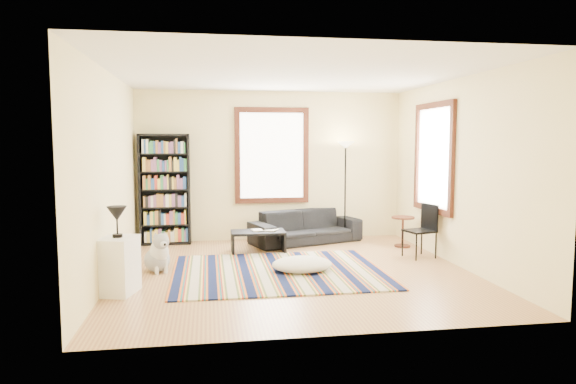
{
  "coord_description": "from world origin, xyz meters",
  "views": [
    {
      "loc": [
        -1.2,
        -7.15,
        1.86
      ],
      "look_at": [
        0.0,
        0.5,
        1.1
      ],
      "focal_mm": 32.0,
      "sensor_mm": 36.0,
      "label": 1
    }
  ],
  "objects": [
    {
      "name": "bookshelf",
      "position": [
        -1.97,
        2.32,
        1.0
      ],
      "size": [
        0.9,
        0.3,
        2.0
      ],
      "primitive_type": "cube",
      "color": "black",
      "rests_on": "floor"
    },
    {
      "name": "window_right",
      "position": [
        2.47,
        0.8,
        1.6
      ],
      "size": [
        0.06,
        1.2,
        1.6
      ],
      "primitive_type": "cube",
      "color": "white",
      "rests_on": "wall_right"
    },
    {
      "name": "wall_right",
      "position": [
        2.55,
        0.0,
        1.4
      ],
      "size": [
        0.1,
        5.0,
        2.8
      ],
      "primitive_type": "cube",
      "color": "#FFE8AB",
      "rests_on": "floor"
    },
    {
      "name": "sofa",
      "position": [
        0.57,
        2.05,
        0.3
      ],
      "size": [
        1.41,
        2.17,
        0.59
      ],
      "primitive_type": "imported",
      "rotation": [
        0.0,
        0.0,
        0.33
      ],
      "color": "black",
      "rests_on": "floor"
    },
    {
      "name": "side_table",
      "position": [
        2.2,
        1.4,
        0.27
      ],
      "size": [
        0.51,
        0.51,
        0.54
      ],
      "primitive_type": "cylinder",
      "rotation": [
        0.0,
        0.0,
        0.35
      ],
      "color": "#491C12",
      "rests_on": "floor"
    },
    {
      "name": "white_cabinet",
      "position": [
        -2.3,
        -0.73,
        0.35
      ],
      "size": [
        0.5,
        0.58,
        0.7
      ],
      "primitive_type": "cube",
      "rotation": [
        0.0,
        0.0,
        -0.26
      ],
      "color": "white",
      "rests_on": "floor"
    },
    {
      "name": "wall_back",
      "position": [
        0.0,
        2.55,
        1.4
      ],
      "size": [
        5.0,
        0.1,
        2.8
      ],
      "primitive_type": "cube",
      "color": "#FFE8AB",
      "rests_on": "floor"
    },
    {
      "name": "wall_left",
      "position": [
        -2.55,
        0.0,
        1.4
      ],
      "size": [
        0.1,
        5.0,
        2.8
      ],
      "primitive_type": "cube",
      "color": "#FFE8AB",
      "rests_on": "floor"
    },
    {
      "name": "floor_lamp",
      "position": [
        1.35,
        2.15,
        0.93
      ],
      "size": [
        0.36,
        0.36,
        1.86
      ],
      "primitive_type": null,
      "rotation": [
        0.0,
        0.0,
        -0.24
      ],
      "color": "black",
      "rests_on": "floor"
    },
    {
      "name": "window_back",
      "position": [
        0.0,
        2.47,
        1.6
      ],
      "size": [
        1.2,
        0.06,
        1.6
      ],
      "primitive_type": "cube",
      "color": "white",
      "rests_on": "wall_back"
    },
    {
      "name": "wall_front",
      "position": [
        0.0,
        -2.55,
        1.4
      ],
      "size": [
        5.0,
        0.1,
        2.8
      ],
      "primitive_type": "cube",
      "color": "#FFE8AB",
      "rests_on": "floor"
    },
    {
      "name": "floor",
      "position": [
        0.0,
        0.0,
        -0.05
      ],
      "size": [
        5.0,
        5.0,
        0.1
      ],
      "primitive_type": "cube",
      "color": "tan",
      "rests_on": "ground"
    },
    {
      "name": "floor_cushion",
      "position": [
        0.12,
        -0.05,
        0.11
      ],
      "size": [
        1.05,
        0.93,
        0.22
      ],
      "primitive_type": "ellipsoid",
      "rotation": [
        0.0,
        0.0,
        0.39
      ],
      "color": "white",
      "rests_on": "floor"
    },
    {
      "name": "ceiling",
      "position": [
        0.0,
        0.0,
        2.85
      ],
      "size": [
        5.0,
        5.0,
        0.1
      ],
      "primitive_type": "cube",
      "color": "white",
      "rests_on": "floor"
    },
    {
      "name": "book_b",
      "position": [
        -0.23,
        1.42,
        0.37
      ],
      "size": [
        0.28,
        0.31,
        0.02
      ],
      "primitive_type": "imported",
      "rotation": [
        0.0,
        0.0,
        -0.54
      ],
      "color": "beige",
      "rests_on": "coffee_table"
    },
    {
      "name": "rug",
      "position": [
        -0.22,
        -0.02,
        0.01
      ],
      "size": [
        2.98,
        2.38,
        0.02
      ],
      "primitive_type": "cube",
      "color": "#0B143B",
      "rests_on": "floor"
    },
    {
      "name": "book_a",
      "position": [
        -0.48,
        1.37,
        0.37
      ],
      "size": [
        0.25,
        0.2,
        0.02
      ],
      "primitive_type": "imported",
      "rotation": [
        0.0,
        0.0,
        0.16
      ],
      "color": "beige",
      "rests_on": "coffee_table"
    },
    {
      "name": "table_lamp",
      "position": [
        -2.3,
        -0.73,
        0.89
      ],
      "size": [
        0.24,
        0.24,
        0.38
      ],
      "primitive_type": null,
      "rotation": [
        0.0,
        0.0,
        -0.02
      ],
      "color": "black",
      "rests_on": "white_cabinet"
    },
    {
      "name": "folding_chair",
      "position": [
        2.15,
        0.56,
        0.43
      ],
      "size": [
        0.51,
        0.49,
        0.86
      ],
      "primitive_type": "cube",
      "rotation": [
        0.0,
        0.0,
        0.25
      ],
      "color": "black",
      "rests_on": "floor"
    },
    {
      "name": "dog",
      "position": [
        -1.94,
        0.29,
        0.29
      ],
      "size": [
        0.61,
        0.69,
        0.58
      ],
      "primitive_type": null,
      "rotation": [
        0.0,
        0.0,
        0.42
      ],
      "color": "#AEAEAE",
      "rests_on": "floor"
    },
    {
      "name": "coffee_table",
      "position": [
        -0.38,
        1.37,
        0.18
      ],
      "size": [
        0.9,
        0.51,
        0.36
      ],
      "primitive_type": "cube",
      "rotation": [
        0.0,
        0.0,
        -0.01
      ],
      "color": "black",
      "rests_on": "floor"
    }
  ]
}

